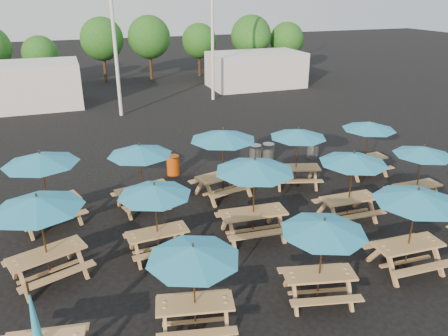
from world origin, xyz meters
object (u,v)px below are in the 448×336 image
object	(u,v)px
picnic_unit_5	(140,154)
waste_bin_3	(313,149)
picnic_unit_0	(38,336)
picnic_unit_3	(193,257)
picnic_unit_9	(417,201)
waste_bin_2	(268,153)
picnic_unit_10	(353,162)
picnic_unit_14	(369,128)
picnic_unit_2	(41,163)
waste_bin_0	(173,165)
picnic_unit_6	(324,231)
waste_bin_1	(255,154)
picnic_unit_13	(423,154)
picnic_unit_4	(155,194)
picnic_unit_11	(298,136)
picnic_unit_1	(38,207)
picnic_unit_8	(223,139)
picnic_unit_7	(255,170)

from	to	relation	value
picnic_unit_5	waste_bin_3	xyz separation A→B (m)	(8.01, 2.28, -1.59)
picnic_unit_0	picnic_unit_3	xyz separation A→B (m)	(3.14, 0.08, 1.00)
picnic_unit_9	waste_bin_2	world-z (taller)	picnic_unit_9
picnic_unit_0	picnic_unit_10	xyz separation A→B (m)	(9.26, 3.22, 1.13)
picnic_unit_14	waste_bin_2	distance (m)	4.31
picnic_unit_9	picnic_unit_2	bearing A→B (deg)	149.31
picnic_unit_10	waste_bin_0	size ratio (longest dim) A/B	2.83
picnic_unit_6	waste_bin_1	size ratio (longest dim) A/B	2.98
waste_bin_1	picnic_unit_13	bearing A→B (deg)	-55.71
picnic_unit_0	picnic_unit_9	xyz separation A→B (m)	(9.10, 0.32, 1.17)
picnic_unit_4	picnic_unit_11	xyz separation A→B (m)	(5.95, 2.85, 0.09)
picnic_unit_4	waste_bin_3	world-z (taller)	picnic_unit_4
picnic_unit_10	picnic_unit_1	bearing A→B (deg)	-177.75
picnic_unit_0	waste_bin_0	size ratio (longest dim) A/B	2.61
picnic_unit_8	picnic_unit_14	distance (m)	6.05
picnic_unit_0	picnic_unit_9	world-z (taller)	picnic_unit_9
picnic_unit_10	picnic_unit_8	bearing A→B (deg)	138.31
picnic_unit_8	picnic_unit_13	world-z (taller)	picnic_unit_8
picnic_unit_6	waste_bin_1	distance (m)	9.17
picnic_unit_2	picnic_unit_13	bearing A→B (deg)	-30.85
picnic_unit_0	waste_bin_3	world-z (taller)	picnic_unit_0
picnic_unit_9	waste_bin_0	xyz separation A→B (m)	(-4.30, 8.47, -1.64)
picnic_unit_9	picnic_unit_10	size ratio (longest dim) A/B	1.02
picnic_unit_5	picnic_unit_7	bearing A→B (deg)	-59.05
picnic_unit_6	picnic_unit_13	xyz separation A→B (m)	(5.95, 3.31, -0.04)
picnic_unit_3	picnic_unit_10	size ratio (longest dim) A/B	1.03
picnic_unit_1	picnic_unit_3	xyz separation A→B (m)	(3.03, -3.05, -0.21)
picnic_unit_0	waste_bin_3	xyz separation A→B (m)	(11.14, 8.55, -0.47)
picnic_unit_8	waste_bin_1	distance (m)	3.95
picnic_unit_4	picnic_unit_8	bearing A→B (deg)	40.75
waste_bin_0	waste_bin_3	xyz separation A→B (m)	(6.34, -0.24, 0.00)
picnic_unit_6	picnic_unit_8	size ratio (longest dim) A/B	0.86
picnic_unit_3	picnic_unit_9	world-z (taller)	picnic_unit_9
waste_bin_1	waste_bin_3	bearing A→B (deg)	-6.01
picnic_unit_4	picnic_unit_8	size ratio (longest dim) A/B	0.77
picnic_unit_0	picnic_unit_7	size ratio (longest dim) A/B	0.84
picnic_unit_7	waste_bin_0	distance (m)	5.91
picnic_unit_0	picnic_unit_7	distance (m)	6.88
picnic_unit_6	waste_bin_0	xyz separation A→B (m)	(-1.43, 8.73, -1.48)
picnic_unit_13	waste_bin_2	xyz separation A→B (m)	(-3.12, 5.44, -1.44)
picnic_unit_14	picnic_unit_7	bearing A→B (deg)	-156.28
picnic_unit_3	waste_bin_1	world-z (taller)	picnic_unit_3
picnic_unit_0	picnic_unit_3	world-z (taller)	picnic_unit_3
picnic_unit_4	picnic_unit_7	world-z (taller)	picnic_unit_7
picnic_unit_3	picnic_unit_5	xyz separation A→B (m)	(-0.01, 6.19, 0.13)
picnic_unit_4	waste_bin_1	size ratio (longest dim) A/B	2.66
picnic_unit_4	picnic_unit_6	size ratio (longest dim) A/B	0.89
picnic_unit_6	picnic_unit_10	size ratio (longest dim) A/B	1.05
picnic_unit_5	waste_bin_2	world-z (taller)	picnic_unit_5
picnic_unit_1	picnic_unit_2	xyz separation A→B (m)	(0.01, 3.01, 0.05)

